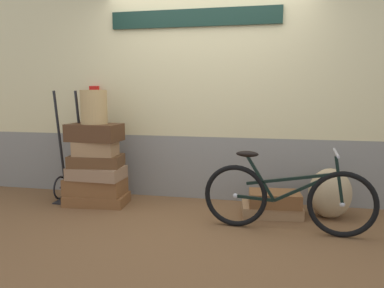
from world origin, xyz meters
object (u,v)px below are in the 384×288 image
Objects in this scene: suitcase_4 at (96,148)px; wicker_basket at (94,107)px; suitcase_3 at (96,161)px; suitcase_1 at (96,186)px; suitcase_5 at (95,132)px; suitcase_6 at (271,210)px; bicycle at (286,198)px; luggage_trolley at (71,175)px; suitcase_2 at (97,173)px; suitcase_0 at (97,199)px; suitcase_7 at (275,199)px; burlap_sack at (330,193)px.

suitcase_4 is 0.49m from wicker_basket.
suitcase_1 is at bearing 166.46° from suitcase_3.
suitcase_6 is (2.06, 0.02, -0.81)m from suitcase_5.
wicker_basket is (-0.02, 0.03, 0.48)m from suitcase_4.
wicker_basket is at bearing 168.79° from bicycle.
wicker_basket reaches higher than bicycle.
luggage_trolley is at bearing 171.97° from suitcase_6.
suitcase_3 is 1.00× the size of suitcase_5.
suitcase_4 reaches higher than suitcase_2.
suitcase_0 is 2.25m from bicycle.
suitcase_0 is at bearing 175.06° from suitcase_7.
suitcase_4 is 1.23× the size of wicker_basket.
wicker_basket is 2.81m from burlap_sack.
suitcase_7 is at bearing 3.21° from suitcase_5.
bicycle reaches higher than suitcase_2.
luggage_trolley is at bearing 162.74° from suitcase_4.
burlap_sack is (2.67, 0.07, -0.90)m from wicker_basket.
suitcase_6 is at bearing -1.41° from luggage_trolley.
suitcase_7 is at bearing -49.07° from suitcase_6.
suitcase_7 is (2.07, 0.02, -0.49)m from suitcase_4.
suitcase_3 is 1.54× the size of wicker_basket.
suitcase_2 is (0.01, -0.01, 0.33)m from suitcase_0.
burlap_sack is at bearing -0.09° from luggage_trolley.
suitcase_2 is at bearing -37.71° from suitcase_1.
suitcase_3 reaches higher than suitcase_1.
wicker_basket is at bearing 118.72° from suitcase_4.
suitcase_6 is 1.17× the size of suitcase_7.
wicker_basket is at bearing -159.87° from suitcase_3.
suitcase_7 is (0.03, -0.03, 0.14)m from suitcase_6.
suitcase_6 is 0.54m from bicycle.
luggage_trolley reaches higher than suitcase_3.
burlap_sack is at bearing -1.38° from suitcase_6.
suitcase_1 is 0.31m from suitcase_3.
suitcase_0 is 1.13× the size of suitcase_2.
suitcase_5 is (-0.02, 0.03, 0.19)m from suitcase_4.
suitcase_6 is at bearing 0.46° from wicker_basket.
suitcase_0 is at bearing -178.31° from burlap_sack.
suitcase_0 is 1.18× the size of suitcase_3.
suitcase_3 is 0.16m from suitcase_4.
suitcase_7 is at bearing -1.03° from suitcase_1.
suitcase_7 is 1.38× the size of wicker_basket.
bicycle reaches higher than burlap_sack.
suitcase_4 is at bearing -58.97° from wicker_basket.
suitcase_2 reaches higher than suitcase_0.
burlap_sack is at bearing -2.76° from suitcase_0.
suitcase_3 is at bearing 44.02° from suitcase_5.
suitcase_1 is 0.42× the size of bicycle.
suitcase_2 is 2.07m from suitcase_6.
suitcase_5 reaches higher than suitcase_0.
suitcase_4 is 0.90× the size of burlap_sack.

